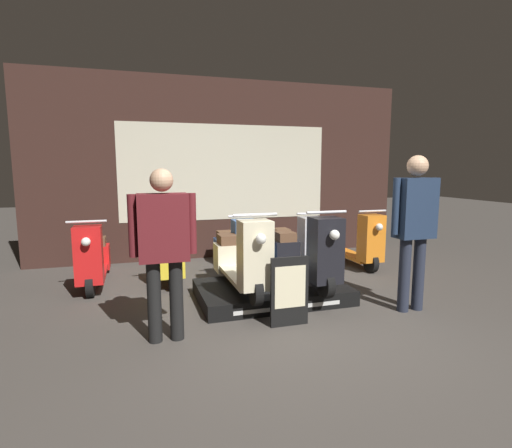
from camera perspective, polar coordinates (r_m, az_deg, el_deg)
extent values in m
plane|color=#423D38|center=(4.28, 6.88, -14.52)|extent=(30.00, 30.00, 0.00)
cube|color=#331E19|center=(7.34, -4.33, 7.75)|extent=(6.84, 0.08, 3.20)
cube|color=beige|center=(7.29, -4.25, 7.36)|extent=(3.76, 0.01, 1.70)
cube|color=black|center=(5.09, 2.25, -9.65)|extent=(1.83, 1.14, 0.18)
cube|color=silver|center=(4.58, 4.68, -11.83)|extent=(1.28, 0.01, 0.05)
cylinder|color=black|center=(4.30, -0.04, -9.48)|extent=(0.09, 0.32, 0.32)
cylinder|color=black|center=(5.52, -4.05, -5.53)|extent=(0.09, 0.32, 0.32)
cube|color=beige|center=(4.90, -2.30, -7.37)|extent=(0.32, 1.21, 0.05)
cube|color=beige|center=(4.22, -0.14, -4.43)|extent=(0.33, 0.29, 0.73)
cube|color=beige|center=(5.47, -4.00, -4.74)|extent=(0.35, 0.34, 0.37)
cube|color=brown|center=(5.42, -4.01, -2.19)|extent=(0.25, 0.31, 0.13)
cylinder|color=silver|center=(4.14, -0.11, 1.32)|extent=(0.47, 0.03, 0.03)
sphere|color=white|center=(3.99, 0.71, -2.15)|extent=(0.11, 0.11, 0.11)
cylinder|color=black|center=(4.60, 9.90, -8.43)|extent=(0.09, 0.32, 0.32)
cylinder|color=black|center=(5.75, 3.97, -4.96)|extent=(0.09, 0.32, 0.32)
cube|color=black|center=(5.17, 6.59, -6.61)|extent=(0.32, 1.21, 0.05)
cube|color=black|center=(4.52, 9.88, -3.70)|extent=(0.33, 0.29, 0.73)
cube|color=black|center=(5.71, 4.07, -4.20)|extent=(0.35, 0.34, 0.37)
cube|color=brown|center=(5.66, 4.12, -1.75)|extent=(0.25, 0.31, 0.13)
cylinder|color=silver|center=(4.45, 10.06, 1.67)|extent=(0.47, 0.03, 0.03)
sphere|color=white|center=(4.31, 11.16, -1.54)|extent=(0.11, 0.11, 0.11)
cylinder|color=black|center=(5.55, -22.61, -8.02)|extent=(0.09, 0.32, 0.32)
cylinder|color=black|center=(6.81, -21.59, -5.03)|extent=(0.09, 0.32, 0.32)
cube|color=red|center=(6.18, -22.04, -6.45)|extent=(0.32, 1.21, 0.05)
cube|color=red|center=(5.48, -22.80, -4.10)|extent=(0.33, 0.29, 0.73)
cube|color=red|center=(6.77, -21.65, -4.39)|extent=(0.35, 0.34, 0.37)
cube|color=brown|center=(6.71, -21.76, -2.33)|extent=(0.25, 0.31, 0.13)
cylinder|color=silver|center=(5.40, -23.06, 0.32)|extent=(0.47, 0.03, 0.03)
sphere|color=white|center=(5.24, -23.14, -2.36)|extent=(0.11, 0.11, 0.11)
cylinder|color=black|center=(5.53, -11.90, -7.59)|extent=(0.09, 0.32, 0.32)
cylinder|color=black|center=(6.80, -12.93, -4.68)|extent=(0.09, 0.32, 0.32)
cube|color=yellow|center=(6.17, -12.47, -6.07)|extent=(0.32, 1.21, 0.05)
cube|color=yellow|center=(5.47, -12.04, -3.66)|extent=(0.33, 0.29, 0.73)
cube|color=yellow|center=(6.76, -12.93, -4.03)|extent=(0.35, 0.34, 0.37)
cube|color=brown|center=(6.70, -13.00, -1.97)|extent=(0.25, 0.31, 0.13)
cylinder|color=silver|center=(5.39, -12.17, 0.77)|extent=(0.47, 0.03, 0.03)
sphere|color=white|center=(5.23, -11.91, -1.90)|extent=(0.11, 0.11, 0.11)
cylinder|color=black|center=(5.71, -1.53, -6.93)|extent=(0.09, 0.32, 0.32)
cylinder|color=black|center=(6.94, -4.44, -4.23)|extent=(0.09, 0.32, 0.32)
cube|color=#386BBC|center=(6.33, -3.13, -5.53)|extent=(0.32, 1.21, 0.05)
cube|color=#386BBC|center=(5.65, -1.61, -3.11)|extent=(0.33, 0.29, 0.73)
cube|color=#386BBC|center=(6.90, -4.41, -3.59)|extent=(0.35, 0.34, 0.37)
cube|color=brown|center=(6.85, -4.41, -1.57)|extent=(0.25, 0.31, 0.13)
cylinder|color=silver|center=(5.57, -1.61, 1.18)|extent=(0.47, 0.03, 0.03)
sphere|color=white|center=(5.42, -1.05, -1.38)|extent=(0.11, 0.11, 0.11)
cylinder|color=black|center=(6.06, 7.90, -6.12)|extent=(0.09, 0.32, 0.32)
cylinder|color=black|center=(7.23, 3.52, -3.72)|extent=(0.09, 0.32, 0.32)
cube|color=#BCBCC1|center=(6.64, 5.51, -4.89)|extent=(0.32, 1.21, 0.05)
cube|color=#BCBCC1|center=(6.00, 7.88, -2.52)|extent=(0.33, 0.29, 0.73)
cube|color=#BCBCC1|center=(7.19, 3.60, -3.11)|extent=(0.35, 0.34, 0.37)
cube|color=brown|center=(7.14, 3.64, -1.16)|extent=(0.25, 0.31, 0.13)
cylinder|color=silver|center=(5.93, 7.99, 1.52)|extent=(0.47, 0.03, 0.03)
sphere|color=white|center=(5.78, 8.76, -0.87)|extent=(0.11, 0.11, 0.11)
cylinder|color=black|center=(6.55, 16.10, -5.29)|extent=(0.09, 0.32, 0.32)
cylinder|color=black|center=(7.65, 10.74, -3.20)|extent=(0.09, 0.32, 0.32)
cube|color=orange|center=(7.09, 13.21, -4.24)|extent=(0.32, 1.21, 0.05)
cube|color=orange|center=(6.49, 16.11, -1.95)|extent=(0.33, 0.29, 0.73)
cube|color=orange|center=(7.61, 10.84, -2.62)|extent=(0.35, 0.34, 0.37)
cube|color=brown|center=(7.56, 10.92, -0.77)|extent=(0.25, 0.31, 0.13)
cylinder|color=silver|center=(6.43, 16.30, 1.78)|extent=(0.47, 0.03, 0.03)
sphere|color=white|center=(6.29, 17.19, -0.41)|extent=(0.11, 0.11, 0.11)
cylinder|color=black|center=(3.93, -14.33, -10.71)|extent=(0.13, 0.13, 0.78)
cylinder|color=black|center=(3.94, -11.30, -10.55)|extent=(0.13, 0.13, 0.78)
cube|color=#5B191E|center=(3.77, -13.14, -0.47)|extent=(0.46, 0.26, 0.62)
cylinder|color=#5B191E|center=(3.76, -17.23, -0.26)|extent=(0.08, 0.08, 0.57)
cylinder|color=#5B191E|center=(3.79, -9.12, 0.08)|extent=(0.08, 0.08, 0.57)
sphere|color=tan|center=(3.73, -13.36, 6.11)|extent=(0.21, 0.21, 0.21)
cylinder|color=#232838|center=(4.88, 20.42, -6.84)|extent=(0.13, 0.13, 0.85)
cylinder|color=#232838|center=(5.00, 22.20, -6.58)|extent=(0.13, 0.13, 0.85)
cube|color=#1E2D47|center=(4.81, 21.79, 2.12)|extent=(0.43, 0.24, 0.67)
cylinder|color=#1E2D47|center=(4.65, 19.35, 2.40)|extent=(0.08, 0.08, 0.62)
cylinder|color=#1E2D47|center=(4.97, 24.11, 2.49)|extent=(0.08, 0.08, 0.62)
sphere|color=tan|center=(4.79, 22.09, 7.72)|extent=(0.23, 0.23, 0.23)
cube|color=black|center=(4.20, 4.80, -9.60)|extent=(0.41, 0.04, 0.73)
cube|color=beige|center=(4.17, 4.92, -8.96)|extent=(0.34, 0.01, 0.44)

